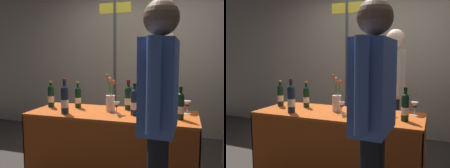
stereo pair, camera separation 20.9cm
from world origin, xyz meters
TOP-DOWN VIEW (x-y plane):
  - back_partition at (0.00, 1.78)m, footprint 7.59×0.12m
  - tasting_table at (0.00, 0.00)m, footprint 1.74×0.66m
  - featured_wine_bottle at (0.39, -0.15)m, footprint 0.08×0.08m
  - display_bottle_0 at (0.13, 0.17)m, footprint 0.08×0.08m
  - display_bottle_1 at (-0.76, 0.06)m, footprint 0.07×0.07m
  - display_bottle_2 at (0.42, 0.01)m, footprint 0.07×0.07m
  - display_bottle_3 at (0.44, 0.16)m, footprint 0.07×0.07m
  - display_bottle_4 at (0.25, -0.05)m, footprint 0.08×0.08m
  - display_bottle_5 at (-0.45, 0.12)m, footprint 0.07×0.07m
  - display_bottle_6 at (0.69, -0.09)m, footprint 0.07×0.07m
  - display_bottle_7 at (-0.45, -0.20)m, footprint 0.08×0.08m
  - wine_glass_near_vendor at (0.75, 0.17)m, footprint 0.07×0.07m
  - wine_glass_mid at (0.07, -0.07)m, footprint 0.06×0.06m
  - flower_vase at (-0.03, 0.04)m, footprint 0.10×0.11m
  - vendor_presenter at (0.47, 0.72)m, footprint 0.30×0.55m
  - taster_foreground_right at (0.57, -0.79)m, footprint 0.23×0.57m
  - booth_signpost at (-0.26, 0.99)m, footprint 0.46×0.04m

SIDE VIEW (x-z plane):
  - tasting_table at x=0.00m, z-range 0.14..0.88m
  - wine_glass_mid at x=0.07m, z-range 0.77..0.90m
  - wine_glass_near_vendor at x=0.75m, z-range 0.77..0.91m
  - flower_vase at x=-0.03m, z-range 0.65..1.06m
  - display_bottle_5 at x=-0.45m, z-range 0.71..1.01m
  - display_bottle_6 at x=0.69m, z-range 0.72..1.03m
  - display_bottle_1 at x=-0.76m, z-range 0.72..1.02m
  - featured_wine_bottle at x=0.39m, z-range 0.72..1.03m
  - display_bottle_4 at x=0.25m, z-range 0.72..1.04m
  - display_bottle_3 at x=0.44m, z-range 0.71..1.05m
  - display_bottle_0 at x=0.13m, z-range 0.71..1.05m
  - display_bottle_2 at x=0.42m, z-range 0.71..1.06m
  - display_bottle_7 at x=-0.45m, z-range 0.71..1.07m
  - vendor_presenter at x=0.47m, z-range 0.16..1.82m
  - taster_foreground_right at x=0.57m, z-range 0.17..1.84m
  - booth_signpost at x=-0.26m, z-range 0.20..2.32m
  - back_partition at x=0.00m, z-range 0.00..2.98m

